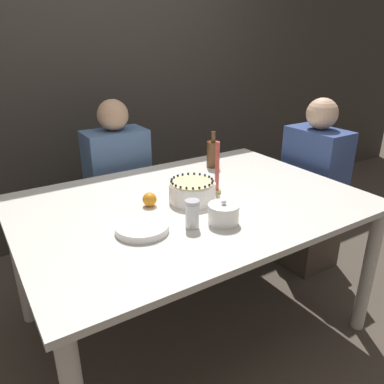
{
  "coord_description": "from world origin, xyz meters",
  "views": [
    {
      "loc": [
        -0.93,
        -1.46,
        1.54
      ],
      "look_at": [
        -0.0,
        -0.01,
        0.83
      ],
      "focal_mm": 35.0,
      "sensor_mm": 36.0,
      "label": 1
    }
  ],
  "objects": [
    {
      "name": "orange_fruit_0",
      "position": [
        -0.21,
        0.05,
        0.81
      ],
      "size": [
        0.07,
        0.07,
        0.07
      ],
      "color": "orange",
      "rests_on": "dining_table"
    },
    {
      "name": "sugar_shaker",
      "position": [
        -0.15,
        -0.25,
        0.84
      ],
      "size": [
        0.06,
        0.06,
        0.13
      ],
      "color": "white",
      "rests_on": "dining_table"
    },
    {
      "name": "wall_behind",
      "position": [
        0.0,
        1.4,
        1.3
      ],
      "size": [
        8.0,
        0.05,
        2.6
      ],
      "color": "#38332D",
      "rests_on": "ground_plane"
    },
    {
      "name": "dining_table",
      "position": [
        0.0,
        0.0,
        0.69
      ],
      "size": [
        1.69,
        1.2,
        0.78
      ],
      "color": "beige",
      "rests_on": "ground_plane"
    },
    {
      "name": "candle",
      "position": [
        0.16,
        0.01,
        0.89
      ],
      "size": [
        0.05,
        0.05,
        0.28
      ],
      "color": "tan",
      "rests_on": "dining_table"
    },
    {
      "name": "cake",
      "position": [
        -0.0,
        -0.01,
        0.83
      ],
      "size": [
        0.23,
        0.23,
        0.12
      ],
      "color": "white",
      "rests_on": "dining_table"
    },
    {
      "name": "bottle",
      "position": [
        0.4,
        0.37,
        0.86
      ],
      "size": [
        0.08,
        0.08,
        0.23
      ],
      "color": "brown",
      "rests_on": "dining_table"
    },
    {
      "name": "person_woman_floral",
      "position": [
        1.05,
        0.1,
        0.52
      ],
      "size": [
        0.34,
        0.4,
        1.19
      ],
      "rotation": [
        0.0,
        0.0,
        1.57
      ],
      "color": "#473D33",
      "rests_on": "ground_plane"
    },
    {
      "name": "plate_stack",
      "position": [
        -0.35,
        -0.16,
        0.79
      ],
      "size": [
        0.23,
        0.23,
        0.03
      ],
      "color": "white",
      "rests_on": "dining_table"
    },
    {
      "name": "sugar_bowl",
      "position": [
        -0.01,
        -0.28,
        0.82
      ],
      "size": [
        0.14,
        0.14,
        0.11
      ],
      "color": "white",
      "rests_on": "dining_table"
    },
    {
      "name": "ground_plane",
      "position": [
        0.0,
        0.0,
        0.0
      ],
      "size": [
        12.0,
        12.0,
        0.0
      ],
      "primitive_type": "plane",
      "color": "#4C4238"
    },
    {
      "name": "person_man_blue_shirt",
      "position": [
        -0.08,
        0.8,
        0.51
      ],
      "size": [
        0.4,
        0.34,
        1.19
      ],
      "rotation": [
        0.0,
        0.0,
        3.14
      ],
      "color": "#2D2D38",
      "rests_on": "ground_plane"
    }
  ]
}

